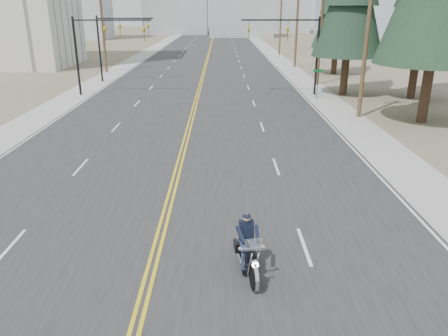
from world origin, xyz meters
The scene contains 18 objects.
ground_plane centered at (0.00, 0.00, 0.00)m, with size 400.00×400.00×0.00m, color #776D56.
road centered at (0.00, 70.00, 0.01)m, with size 20.00×200.00×0.01m, color #303033.
sidewalk_left centered at (-11.50, 70.00, 0.01)m, with size 3.00×200.00×0.01m, color #A5A5A0.
sidewalk_right centered at (11.50, 70.00, 0.01)m, with size 3.00×200.00×0.01m, color #A5A5A0.
traffic_mast_left centered at (-8.98, 32.00, 4.94)m, with size 7.10×0.26×7.00m.
traffic_mast_right centered at (8.98, 32.00, 4.94)m, with size 7.10×0.26×7.00m.
traffic_mast_far centered at (-9.31, 40.00, 4.87)m, with size 6.10×0.26×7.00m.
street_sign centered at (10.80, 30.00, 1.80)m, with size 0.90×0.06×2.62m.
utility_pole_b centered at (12.50, 23.00, 5.98)m, with size 2.20×0.30×11.50m.
utility_pole_c centered at (12.50, 38.00, 5.73)m, with size 2.20×0.30×11.00m.
utility_pole_d centered at (12.50, 53.00, 5.98)m, with size 2.20×0.30×11.50m.
utility_pole_e centered at (12.50, 70.00, 5.73)m, with size 2.20×0.30×11.00m.
utility_pole_left centered at (-12.50, 48.00, 5.48)m, with size 2.20×0.30×10.50m.
haze_bldg_b centered at (8.00, 125.00, 7.00)m, with size 18.00×14.00×14.00m, color #ADB2B7.
haze_bldg_c centered at (40.00, 110.00, 9.00)m, with size 16.00×12.00×18.00m, color #B7BCC6.
haze_bldg_e centered at (25.00, 150.00, 6.00)m, with size 14.00×14.00×12.00m, color #B7BCC6.
haze_bldg_f centered at (-50.00, 130.00, 8.00)m, with size 12.00×12.00×16.00m, color #ADB2B7.
motorcyclist centered at (2.99, 2.49, 0.92)m, with size 1.01×2.36×1.84m, color black, non-canonical shape.
Camera 1 is at (2.17, -8.99, 7.62)m, focal length 35.00 mm.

